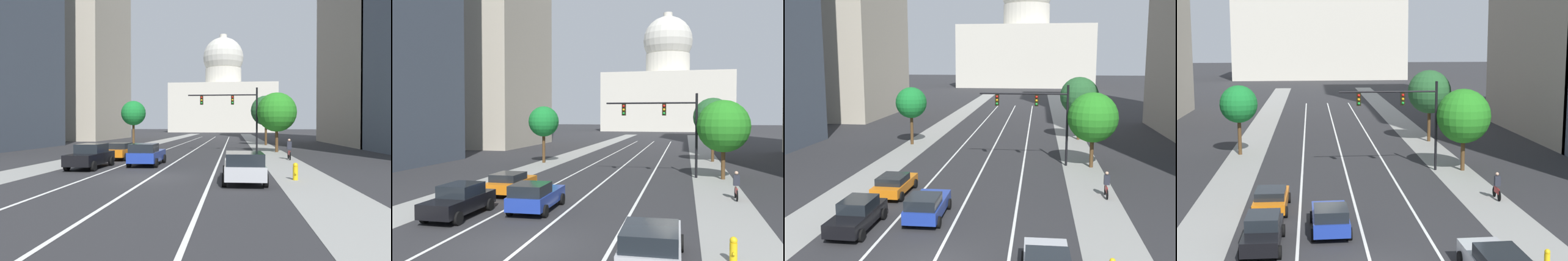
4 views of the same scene
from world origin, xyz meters
The scene contains 15 objects.
ground_plane centered at (0.00, 40.00, 0.00)m, with size 400.00×400.00×0.00m, color #2B2B2D.
sidewalk_left centered at (-8.20, 35.00, 0.01)m, with size 3.17×130.00×0.01m, color gray.
sidewalk_right centered at (8.20, 35.00, 0.01)m, with size 3.17×130.00×0.01m, color gray.
lane_stripe_left centered at (-3.31, 25.00, 0.01)m, with size 0.16×90.00×0.01m, color white.
lane_stripe_center centered at (0.00, 25.00, 0.01)m, with size 0.16×90.00×0.01m, color white.
lane_stripe_right centered at (3.31, 25.00, 0.01)m, with size 0.16×90.00×0.01m, color white.
capitol_building centered at (0.00, 134.27, 14.53)m, with size 42.90×23.13×40.70m.
car_black centered at (-4.96, 3.93, 0.81)m, with size 1.98×4.71×1.61m.
car_blue centered at (-1.65, 5.87, 0.80)m, with size 2.12×4.60×1.58m.
car_orange centered at (-4.97, 10.25, 0.73)m, with size 2.12×4.61×1.38m.
traffic_signal_mast centered at (4.61, 20.12, 4.76)m, with size 7.50×0.39×6.86m.
cyclist centered at (9.03, 11.40, 0.85)m, with size 0.36×1.70×1.72m.
street_tree_near_right centered at (8.99, 33.18, 4.90)m, with size 4.26×4.26×7.04m.
street_tree_far_right centered at (8.97, 19.80, 4.22)m, with size 4.15×4.15×6.30m.
street_tree_near_left centered at (-8.80, 28.05, 4.42)m, with size 3.26×3.26×6.08m.
Camera 3 is at (4.51, -18.29, 8.99)m, focal length 41.77 mm.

